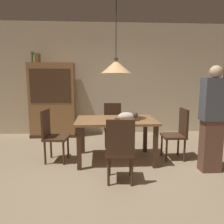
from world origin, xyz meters
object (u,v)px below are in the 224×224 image
(pendant_lamp, at_px, (116,67))
(book_green_slim, at_px, (33,57))
(dining_table, at_px, (116,125))
(chair_near_front, at_px, (120,148))
(book_brown_thick, at_px, (38,58))
(chair_far_back, at_px, (113,123))
(chair_left_side, at_px, (52,133))
(person_standing, at_px, (213,119))
(hutch_bookcase, at_px, (53,102))
(chair_right_side, at_px, (178,131))
(book_yellow_short, at_px, (35,59))
(cat_sleeping, at_px, (128,116))

(pendant_lamp, distance_m, book_green_slim, 2.59)
(dining_table, height_order, book_green_slim, book_green_slim)
(chair_near_front, xyz_separation_m, book_green_slim, (-1.89, 2.61, 1.47))
(book_brown_thick, bearing_deg, chair_far_back, -25.78)
(book_green_slim, bearing_deg, dining_table, -42.49)
(chair_left_side, bearing_deg, dining_table, -0.36)
(dining_table, bearing_deg, person_standing, -20.92)
(pendant_lamp, height_order, book_green_slim, pendant_lamp)
(chair_far_back, height_order, hutch_bookcase, hutch_bookcase)
(chair_left_side, height_order, chair_right_side, same)
(dining_table, bearing_deg, book_yellow_short, 136.73)
(book_yellow_short, distance_m, person_standing, 4.17)
(chair_near_front, distance_m, book_green_slim, 3.54)
(book_yellow_short, bearing_deg, hutch_bookcase, -0.22)
(person_standing, bearing_deg, pendant_lamp, 159.08)
(book_green_slim, bearing_deg, hutch_bookcase, -0.20)
(dining_table, relative_size, pendant_lamp, 1.08)
(chair_right_side, height_order, chair_near_front, same)
(book_green_slim, distance_m, book_brown_thick, 0.12)
(chair_far_back, bearing_deg, chair_right_side, -37.98)
(chair_right_side, relative_size, chair_near_front, 1.00)
(chair_near_front, height_order, hutch_bookcase, hutch_bookcase)
(dining_table, relative_size, cat_sleeping, 3.43)
(chair_right_side, bearing_deg, chair_far_back, 142.02)
(chair_left_side, distance_m, hutch_bookcase, 1.80)
(chair_far_back, distance_m, chair_right_side, 1.43)
(chair_right_side, xyz_separation_m, book_yellow_short, (-2.97, 1.74, 1.43))
(pendant_lamp, distance_m, book_brown_thick, 2.50)
(chair_left_side, bearing_deg, book_green_slim, 113.93)
(chair_right_side, xyz_separation_m, person_standing, (0.33, -0.55, 0.32))
(chair_far_back, height_order, pendant_lamp, pendant_lamp)
(chair_left_side, height_order, chair_near_front, same)
(dining_table, distance_m, pendant_lamp, 1.01)
(book_green_slim, height_order, book_brown_thick, book_green_slim)
(chair_left_side, relative_size, book_green_slim, 3.58)
(chair_near_front, bearing_deg, chair_right_side, 37.66)
(dining_table, xyz_separation_m, book_yellow_short, (-1.84, 1.74, 1.29))
(chair_far_back, xyz_separation_m, chair_right_side, (1.13, -0.88, 0.00))
(pendant_lamp, bearing_deg, chair_left_side, 179.64)
(chair_right_side, xyz_separation_m, hutch_bookcase, (-2.59, 1.74, 0.38))
(dining_table, xyz_separation_m, pendant_lamp, (-0.00, 0.00, 1.01))
(pendant_lamp, height_order, person_standing, pendant_lamp)
(chair_far_back, bearing_deg, pendant_lamp, -90.07)
(pendant_lamp, xyz_separation_m, book_yellow_short, (-1.84, 1.74, 0.28))
(hutch_bookcase, distance_m, book_yellow_short, 1.12)
(pendant_lamp, bearing_deg, person_standing, -20.92)
(chair_left_side, xyz_separation_m, chair_right_side, (2.26, -0.01, 0.00))
(pendant_lamp, bearing_deg, chair_right_side, -0.10)
(chair_near_front, xyz_separation_m, cat_sleeping, (0.20, 0.74, 0.32))
(chair_left_side, relative_size, person_standing, 0.56)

